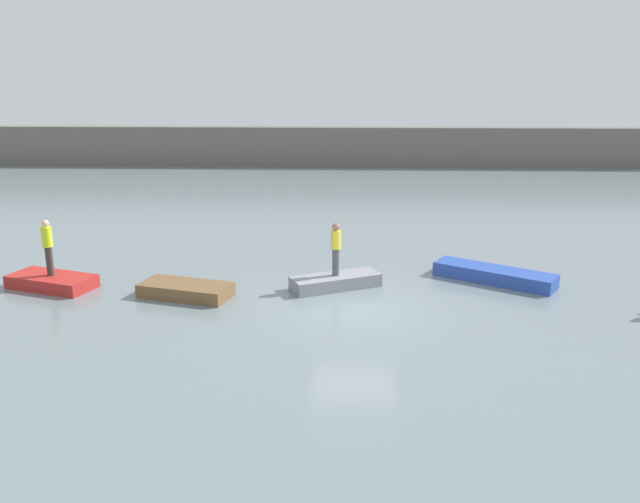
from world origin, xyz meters
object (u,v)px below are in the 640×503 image
Objects in this scene: rowboat_grey at (336,282)px; person_hiviz_shirt at (48,245)px; person_yellow_shirt at (336,246)px; rowboat_blue at (494,275)px; rowboat_red at (52,281)px; rowboat_brown at (186,290)px.

person_hiviz_shirt is at bearing 156.67° from rowboat_grey.
rowboat_grey is 1.17m from person_yellow_shirt.
person_hiviz_shirt is (-14.29, -1.11, 1.20)m from rowboat_blue.
person_hiviz_shirt reaches higher than rowboat_red.
rowboat_grey is at bearing 90.00° from person_yellow_shirt.
person_yellow_shirt reaches higher than rowboat_grey.
rowboat_brown is 1.63× the size of person_yellow_shirt.
rowboat_brown is at bearing -137.14° from rowboat_blue.
rowboat_grey is at bearing -138.45° from rowboat_blue.
rowboat_grey is (4.60, 0.97, 0.00)m from rowboat_brown.
person_hiviz_shirt is (0.00, 0.00, 1.22)m from rowboat_red.
rowboat_red is at bearing -143.14° from rowboat_blue.
rowboat_blue is 14.38m from person_hiviz_shirt.
person_yellow_shirt is 0.94× the size of person_hiviz_shirt.
rowboat_brown is 4.70m from person_hiviz_shirt.
rowboat_grey reaches higher than rowboat_brown.
rowboat_red is at bearing -178.28° from person_yellow_shirt.
person_yellow_shirt is at bearing -115.05° from rowboat_grey.
person_yellow_shirt reaches higher than rowboat_brown.
rowboat_brown is (4.48, -0.70, 0.00)m from rowboat_red.
rowboat_grey is 1.67× the size of person_yellow_shirt.
rowboat_grey is 9.16m from person_hiviz_shirt.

